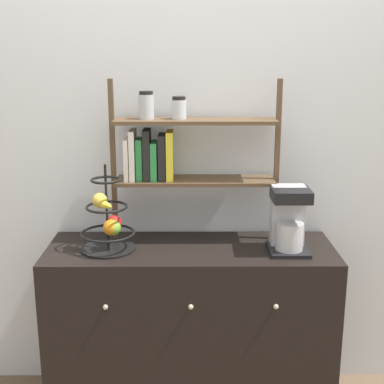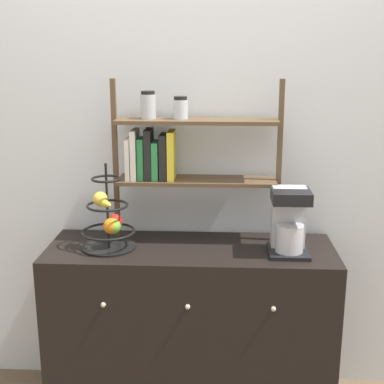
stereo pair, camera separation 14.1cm
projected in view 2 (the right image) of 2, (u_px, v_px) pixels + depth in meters
name	position (u px, v px, depth m)	size (l,w,h in m)	color
wall_back	(194.00, 150.00, 2.75)	(7.00, 0.05, 2.60)	silver
sideboard	(191.00, 329.00, 2.69)	(1.39, 0.49, 0.87)	black
coffee_maker	(289.00, 221.00, 2.49)	(0.18, 0.21, 0.31)	black
fruit_stand	(109.00, 221.00, 2.54)	(0.26, 0.26, 0.42)	black
shelf_hutch	(173.00, 150.00, 2.60)	(0.82, 0.20, 0.80)	brown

